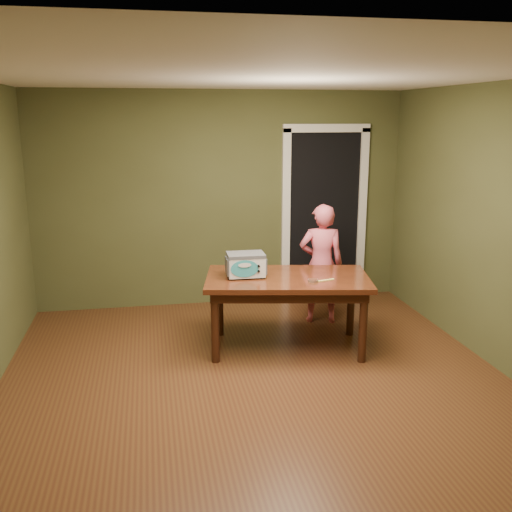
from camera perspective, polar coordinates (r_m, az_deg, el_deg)
The scene contains 8 objects.
floor at distance 5.00m, azimuth 0.53°, elevation -13.45°, with size 5.00×5.00×0.00m, color #523117.
room_shell at distance 4.48m, azimuth 0.58°, elevation 6.32°, with size 4.52×5.02×2.61m.
doorway at distance 7.57m, azimuth 6.13°, elevation 4.34°, with size 1.10×0.66×2.25m.
dining_table at distance 5.67m, azimuth 3.16°, elevation -3.03°, with size 1.74×1.18×0.75m.
toy_oven at distance 5.59m, azimuth -1.04°, elevation -0.81°, with size 0.39×0.27×0.24m.
baking_pan at distance 5.49m, azimuth 5.73°, elevation -2.43°, with size 0.10×0.10×0.02m.
spatula at distance 5.54m, azimuth 7.01°, elevation -2.41°, with size 0.18×0.03×0.01m, color #FFED6E.
child at distance 6.44m, azimuth 6.54°, elevation -0.78°, with size 0.49×0.32×1.36m, color #DD5B6D.
Camera 1 is at (-0.87, -4.36, 2.29)m, focal length 40.00 mm.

